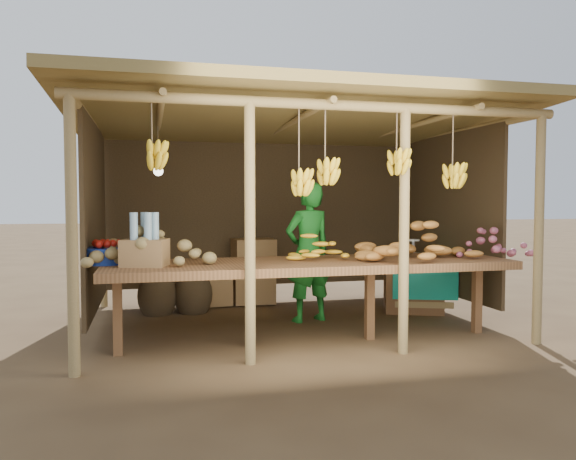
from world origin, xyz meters
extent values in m
plane|color=brown|center=(0.00, 0.00, 0.00)|extent=(60.00, 60.00, 0.00)
cylinder|color=#9B8050|center=(-2.10, -1.50, 1.10)|extent=(0.09, 0.09, 2.20)
cylinder|color=#9B8050|center=(2.10, -1.50, 1.10)|extent=(0.09, 0.09, 2.20)
cylinder|color=#9B8050|center=(-2.10, 1.50, 1.10)|extent=(0.09, 0.09, 2.20)
cylinder|color=#9B8050|center=(2.10, 1.50, 1.10)|extent=(0.09, 0.09, 2.20)
cylinder|color=#9B8050|center=(-0.70, -1.50, 1.10)|extent=(0.09, 0.09, 2.20)
cylinder|color=#9B8050|center=(0.70, -1.50, 1.10)|extent=(0.09, 0.09, 2.20)
cylinder|color=#9B8050|center=(0.00, -1.50, 2.20)|extent=(4.40, 0.09, 0.09)
cylinder|color=#9B8050|center=(0.00, 1.50, 2.20)|extent=(4.40, 0.09, 0.09)
cube|color=olive|center=(0.00, 0.00, 2.29)|extent=(4.70, 3.50, 0.28)
cube|color=#43331F|center=(0.00, 1.48, 1.21)|extent=(4.20, 0.04, 1.98)
cube|color=#43331F|center=(-2.08, 0.20, 1.21)|extent=(0.04, 2.40, 1.98)
cube|color=#43331F|center=(2.08, 0.20, 1.21)|extent=(0.04, 2.40, 1.98)
cube|color=brown|center=(0.00, -0.95, 0.76)|extent=(3.90, 1.05, 0.08)
cube|color=brown|center=(-1.80, -0.95, 0.36)|extent=(0.08, 0.08, 0.72)
cube|color=brown|center=(-0.60, -0.95, 0.36)|extent=(0.08, 0.08, 0.72)
cube|color=brown|center=(0.60, -0.95, 0.36)|extent=(0.08, 0.08, 0.72)
cube|color=brown|center=(1.80, -0.95, 0.36)|extent=(0.08, 0.08, 0.72)
cylinder|color=navy|center=(-1.90, -0.72, 0.87)|extent=(0.43, 0.43, 0.15)
cube|color=olive|center=(-1.56, -1.01, 0.92)|extent=(0.45, 0.39, 0.24)
imported|color=#1A7523|center=(0.24, 0.01, 0.79)|extent=(0.66, 0.52, 1.59)
cube|color=brown|center=(1.68, 0.28, 0.32)|extent=(0.86, 0.79, 0.64)
cube|color=#0D9780|center=(1.68, 0.28, 0.67)|extent=(0.95, 0.89, 0.06)
cube|color=olive|center=(-0.18, 1.20, 0.23)|extent=(0.54, 0.44, 0.43)
cube|color=olive|center=(-0.18, 1.20, 0.66)|extent=(0.54, 0.44, 0.43)
cube|color=olive|center=(-0.76, 1.20, 0.23)|extent=(0.54, 0.44, 0.43)
ellipsoid|color=#43331F|center=(-1.43, 0.82, 0.28)|extent=(0.47, 0.47, 0.64)
ellipsoid|color=#43331F|center=(-1.00, 0.82, 0.28)|extent=(0.47, 0.47, 0.64)
camera|label=1|loc=(-1.52, -6.11, 1.38)|focal=35.00mm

